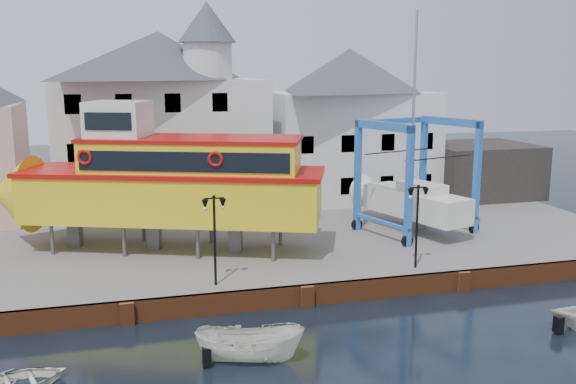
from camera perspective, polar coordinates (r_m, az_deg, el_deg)
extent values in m
plane|color=black|center=(29.89, 1.68, -10.13)|extent=(140.00, 140.00, 0.00)
cube|color=slate|center=(39.89, -2.90, -3.96)|extent=(44.00, 22.00, 1.00)
cube|color=brown|center=(29.83, 1.62, -9.16)|extent=(44.00, 0.25, 1.00)
cube|color=brown|center=(28.54, -14.11, -10.45)|extent=(0.60, 0.36, 1.00)
cube|color=brown|center=(29.67, 1.72, -9.27)|extent=(0.60, 0.36, 1.00)
cube|color=brown|center=(32.78, 15.35, -7.68)|extent=(0.60, 0.36, 1.00)
cube|color=silver|center=(45.60, -11.15, 4.13)|extent=(14.00, 8.00, 9.00)
pyramid|color=#3B4049|center=(45.30, -11.44, 11.81)|extent=(14.00, 8.00, 3.20)
cube|color=black|center=(42.09, -18.09, -0.77)|extent=(1.00, 0.08, 1.20)
cube|color=black|center=(42.03, -14.01, -0.57)|extent=(1.00, 0.08, 1.20)
cube|color=black|center=(42.18, -9.94, -0.36)|extent=(1.00, 0.08, 1.20)
cube|color=black|center=(42.54, -5.91, -0.16)|extent=(1.00, 0.08, 1.20)
cube|color=black|center=(41.61, -18.34, 3.28)|extent=(1.00, 0.08, 1.20)
cube|color=black|center=(41.55, -14.20, 3.49)|extent=(1.00, 0.08, 1.20)
cube|color=black|center=(41.70, -10.07, 3.68)|extent=(1.00, 0.08, 1.20)
cube|color=black|center=(42.07, -6.00, 3.85)|extent=(1.00, 0.08, 1.20)
cube|color=black|center=(41.35, -18.59, 7.40)|extent=(1.00, 0.08, 1.20)
cube|color=black|center=(41.29, -14.40, 7.62)|extent=(1.00, 0.08, 1.20)
cube|color=black|center=(41.44, -10.21, 7.80)|extent=(1.00, 0.08, 1.20)
cube|color=black|center=(41.81, -6.08, 7.94)|extent=(1.00, 0.08, 1.20)
cylinder|color=silver|center=(43.23, -7.15, 11.46)|extent=(3.20, 3.20, 2.40)
cone|color=#3B4049|center=(43.32, -7.23, 14.77)|extent=(3.80, 3.80, 2.60)
cube|color=silver|center=(49.13, 5.37, 4.18)|extent=(12.00, 8.00, 8.00)
pyramid|color=#3B4049|center=(48.79, 5.49, 10.72)|extent=(12.00, 8.00, 3.20)
cube|color=black|center=(44.35, 1.65, 0.35)|extent=(1.00, 0.08, 1.20)
cube|color=black|center=(45.29, 5.29, 0.53)|extent=(1.00, 0.08, 1.20)
cube|color=black|center=(46.41, 8.76, 0.70)|extent=(1.00, 0.08, 1.20)
cube|color=black|center=(47.70, 12.06, 0.86)|extent=(1.00, 0.08, 1.20)
cube|color=black|center=(43.90, 1.67, 4.20)|extent=(1.00, 0.08, 1.20)
cube|color=black|center=(44.85, 5.35, 4.30)|extent=(1.00, 0.08, 1.20)
cube|color=black|center=(45.98, 8.87, 4.38)|extent=(1.00, 0.08, 1.20)
cube|color=black|center=(47.28, 12.20, 4.44)|extent=(1.00, 0.08, 1.20)
cube|color=black|center=(52.00, 16.50, 1.92)|extent=(8.00, 7.00, 4.00)
cylinder|color=black|center=(29.23, -6.52, -4.50)|extent=(0.12, 0.12, 4.00)
cube|color=black|center=(28.76, -6.61, -0.56)|extent=(0.90, 0.06, 0.06)
sphere|color=black|center=(28.75, -6.61, -0.42)|extent=(0.16, 0.16, 0.16)
cone|color=black|center=(28.76, -7.39, -1.12)|extent=(0.32, 0.32, 0.45)
sphere|color=silver|center=(28.80, -7.38, -1.48)|extent=(0.18, 0.18, 0.18)
cone|color=black|center=(28.87, -5.81, -1.04)|extent=(0.32, 0.32, 0.45)
sphere|color=silver|center=(28.91, -5.81, -1.39)|extent=(0.18, 0.18, 0.18)
cylinder|color=black|center=(32.20, 11.38, -3.20)|extent=(0.12, 0.12, 4.00)
cube|color=black|center=(31.77, 11.51, 0.39)|extent=(0.90, 0.06, 0.06)
sphere|color=black|center=(31.76, 11.52, 0.51)|extent=(0.16, 0.16, 0.16)
cone|color=black|center=(31.65, 10.85, -0.12)|extent=(0.32, 0.32, 0.45)
sphere|color=silver|center=(31.68, 10.84, -0.44)|extent=(0.18, 0.18, 0.18)
cone|color=black|center=(32.00, 12.14, -0.05)|extent=(0.32, 0.32, 0.45)
sphere|color=silver|center=(32.04, 12.12, -0.37)|extent=(0.18, 0.18, 0.18)
cylinder|color=#59595E|center=(36.35, -20.24, -3.92)|extent=(0.26, 0.26, 1.69)
cylinder|color=#59595E|center=(39.12, -18.22, -2.77)|extent=(0.26, 0.26, 1.69)
cylinder|color=#59595E|center=(34.80, -14.38, -4.23)|extent=(0.26, 0.26, 1.69)
cylinder|color=#59595E|center=(37.68, -12.72, -3.00)|extent=(0.26, 0.26, 1.69)
cylinder|color=#59595E|center=(33.65, -8.04, -4.51)|extent=(0.26, 0.26, 1.69)
cylinder|color=#59595E|center=(36.62, -6.84, -3.21)|extent=(0.26, 0.26, 1.69)
cylinder|color=#59595E|center=(32.93, -1.33, -4.74)|extent=(0.26, 0.26, 1.69)
cylinder|color=#59595E|center=(35.96, -0.68, -3.39)|extent=(0.26, 0.26, 1.69)
cube|color=#59595E|center=(37.49, -18.41, -3.36)|extent=(0.84, 0.77, 1.69)
cube|color=#59595E|center=(35.88, -11.81, -3.66)|extent=(0.84, 0.77, 1.69)
cube|color=#59595E|center=(34.78, -4.69, -3.92)|extent=(0.84, 0.77, 1.69)
cube|color=yellow|center=(35.09, -10.19, -0.43)|extent=(16.28, 9.71, 2.48)
cone|color=yellow|center=(38.64, -23.33, -0.12)|extent=(3.87, 4.90, 4.29)
cube|color=#B80C09|center=(34.85, -10.26, 1.76)|extent=(16.66, 10.00, 0.25)
cube|color=yellow|center=(34.44, -8.50, 3.03)|extent=(11.91, 7.66, 1.81)
cube|color=black|center=(32.56, -9.36, 2.65)|extent=(10.12, 3.97, 1.02)
cube|color=black|center=(36.30, -7.74, 3.54)|extent=(10.12, 3.97, 1.02)
cube|color=#B80C09|center=(34.31, -8.55, 4.69)|extent=(12.16, 7.85, 0.20)
cube|color=silver|center=(35.43, -14.83, 6.15)|extent=(3.80, 3.80, 2.05)
cube|color=black|center=(34.03, -15.72, 6.07)|extent=(2.32, 0.95, 0.90)
torus|color=#B80C09|center=(34.19, -17.64, 2.96)|extent=(0.79, 0.43, 0.79)
torus|color=#B80C09|center=(32.09, -6.47, 2.91)|extent=(0.79, 0.43, 0.79)
cube|color=#224BB3|center=(35.64, 10.71, 0.42)|extent=(0.42, 0.42, 6.71)
cylinder|color=black|center=(36.31, 10.54, -4.27)|extent=(0.71, 0.43, 0.67)
cube|color=#224BB3|center=(38.94, 6.21, 1.43)|extent=(0.42, 0.42, 6.71)
cylinder|color=black|center=(39.55, 6.12, -2.89)|extent=(0.71, 0.43, 0.67)
cube|color=#224BB3|center=(39.52, 16.43, 1.18)|extent=(0.42, 0.42, 6.71)
cylinder|color=black|center=(40.12, 16.20, -3.07)|extent=(0.71, 0.43, 0.67)
cube|color=#224BB3|center=(42.52, 11.90, 2.06)|extent=(0.42, 0.42, 6.71)
cylinder|color=black|center=(43.08, 11.75, -1.91)|extent=(0.71, 0.43, 0.67)
cube|color=#224BB3|center=(36.85, 8.50, 5.83)|extent=(1.77, 4.67, 0.47)
cube|color=#224BB3|center=(37.75, 8.26, -2.64)|extent=(1.67, 4.64, 0.20)
cube|color=#224BB3|center=(40.61, 14.29, 6.08)|extent=(1.77, 4.67, 0.47)
cube|color=#224BB3|center=(41.43, 13.93, -1.63)|extent=(1.67, 4.64, 0.20)
cube|color=#224BB3|center=(40.30, 9.32, 6.23)|extent=(5.58, 2.06, 0.34)
cube|color=silver|center=(39.37, 11.27, -1.03)|extent=(4.28, 7.52, 1.53)
cone|color=silver|center=(42.47, 7.29, -0.04)|extent=(2.56, 2.13, 2.20)
cube|color=#59595E|center=(39.61, 11.21, -2.59)|extent=(0.74, 1.71, 0.67)
cube|color=silver|center=(38.84, 11.82, 0.37)|extent=(2.33, 3.20, 0.57)
cylinder|color=#99999E|center=(38.94, 11.11, 7.82)|extent=(0.20, 0.20, 10.54)
cube|color=black|center=(37.67, 13.26, 2.97)|extent=(4.94, 1.67, 0.05)
cube|color=black|center=(40.12, 9.72, 3.58)|extent=(4.94, 1.67, 0.05)
imported|color=silver|center=(24.74, -3.42, -14.82)|extent=(4.36, 2.72, 1.58)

